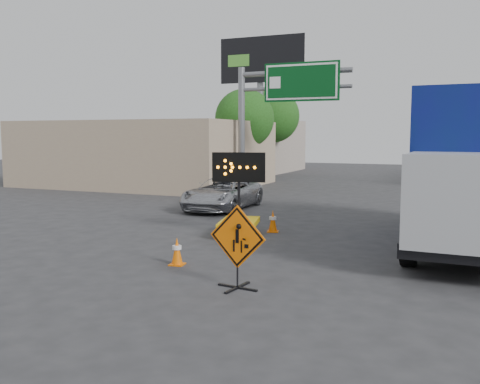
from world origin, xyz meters
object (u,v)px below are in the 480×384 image
Objects in this scene: box_truck at (474,177)px; arrow_board at (239,217)px; construction_sign at (237,245)px; pickup_truck at (223,193)px.

arrow_board is at bearing -168.46° from box_truck.
box_truck is at bearing 63.45° from construction_sign.
arrow_board is 0.54× the size of pickup_truck.
box_truck reaches higher than pickup_truck.
arrow_board reaches higher than construction_sign.
construction_sign is at bearing -65.62° from pickup_truck.
box_truck is (6.75, 1.18, 1.39)m from arrow_board.
construction_sign is 0.19× the size of box_truck.
construction_sign is at bearing -122.77° from box_truck.
arrow_board reaches higher than pickup_truck.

